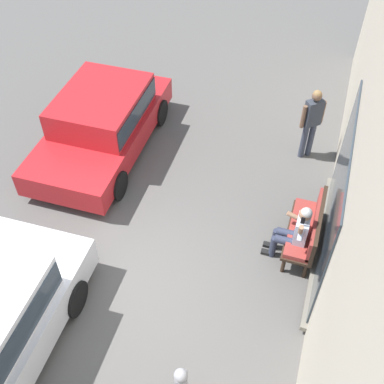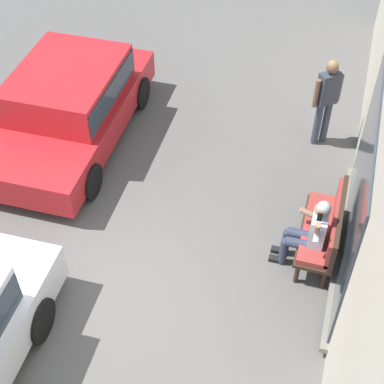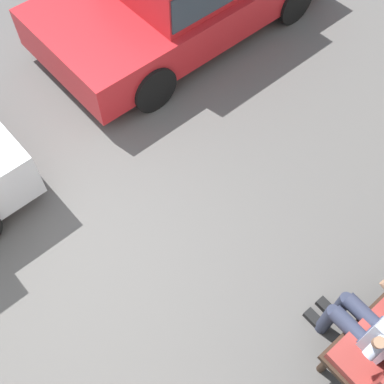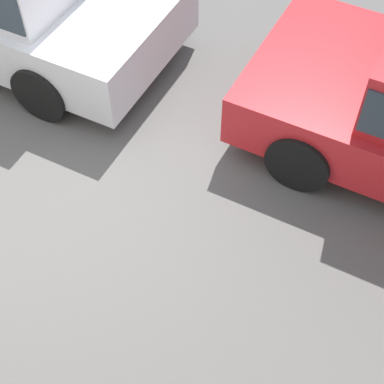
{
  "view_description": "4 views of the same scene",
  "coord_description": "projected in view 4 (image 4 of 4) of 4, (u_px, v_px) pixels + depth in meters",
  "views": [
    {
      "loc": [
        4.11,
        2.6,
        7.31
      ],
      "look_at": [
        -1.73,
        0.7,
        0.88
      ],
      "focal_mm": 45.0,
      "sensor_mm": 36.0,
      "label": 1
    },
    {
      "loc": [
        4.22,
        2.6,
        7.09
      ],
      "look_at": [
        -1.38,
        0.96,
        1.18
      ],
      "focal_mm": 55.0,
      "sensor_mm": 36.0,
      "label": 2
    },
    {
      "loc": [
        0.39,
        2.6,
        4.65
      ],
      "look_at": [
        -1.12,
        0.79,
        0.9
      ],
      "focal_mm": 45.0,
      "sensor_mm": 36.0,
      "label": 3
    },
    {
      "loc": [
        -2.78,
        2.6,
        4.42
      ],
      "look_at": [
        -1.48,
        0.22,
        0.9
      ],
      "focal_mm": 55.0,
      "sensor_mm": 36.0,
      "label": 4
    }
  ],
  "objects": [
    {
      "name": "ground_plane",
      "position": [
        69.0,
        175.0,
        5.71
      ],
      "size": [
        60.0,
        60.0,
        0.0
      ],
      "primitive_type": "plane",
      "color": "#565451"
    }
  ]
}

